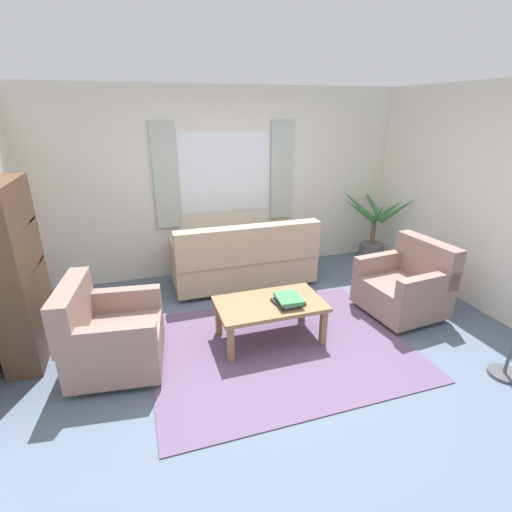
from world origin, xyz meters
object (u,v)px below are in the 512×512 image
at_px(book_stack_on_table, 288,300).
at_px(coffee_table, 270,307).
at_px(armchair_left, 109,335).
at_px(potted_plant, 372,233).
at_px(bookshelf, 21,270).
at_px(armchair_right, 406,285).
at_px(couch, 244,260).

bearing_deg(book_stack_on_table, coffee_table, 152.30).
xyz_separation_m(armchair_left, book_stack_on_table, (1.74, -0.10, 0.13)).
height_order(potted_plant, bookshelf, bookshelf).
bearing_deg(bookshelf, armchair_right, 82.82).
bearing_deg(armchair_right, book_stack_on_table, -90.30).
relative_size(book_stack_on_table, bookshelf, 0.18).
xyz_separation_m(book_stack_on_table, bookshelf, (-2.46, 0.64, 0.40)).
bearing_deg(couch, book_stack_on_table, 91.64).
distance_m(couch, book_stack_on_table, 1.47).
bearing_deg(book_stack_on_table, couch, 91.64).
relative_size(armchair_left, potted_plant, 0.80).
bearing_deg(coffee_table, couch, 84.83).
bearing_deg(armchair_right, coffee_table, -93.68).
bearing_deg(bookshelf, coffee_table, 76.42).
relative_size(armchair_left, coffee_table, 0.85).
distance_m(couch, potted_plant, 2.15).
height_order(armchair_right, book_stack_on_table, armchair_right).
distance_m(coffee_table, bookshelf, 2.41).
relative_size(armchair_left, book_stack_on_table, 2.95).
xyz_separation_m(couch, coffee_table, (-0.12, -1.37, 0.01)).
bearing_deg(armchair_left, potted_plant, -60.70).
xyz_separation_m(armchair_left, coffee_table, (1.57, -0.01, 0.03)).
bearing_deg(potted_plant, book_stack_on_table, -141.81).
relative_size(couch, coffee_table, 1.73).
relative_size(couch, potted_plant, 1.63).
distance_m(armchair_left, bookshelf, 1.05).
distance_m(armchair_right, bookshelf, 4.08).
xyz_separation_m(couch, armchair_left, (-1.69, -1.36, -0.01)).
bearing_deg(couch, coffee_table, 84.83).
relative_size(armchair_right, potted_plant, 0.78).
height_order(coffee_table, bookshelf, bookshelf).
xyz_separation_m(potted_plant, bookshelf, (-4.56, -1.01, 0.39)).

